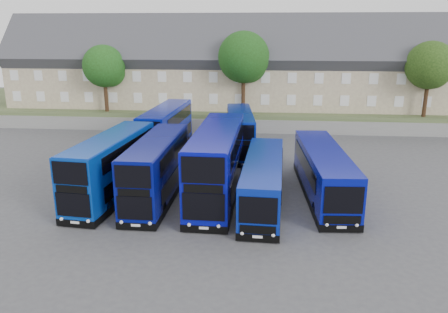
% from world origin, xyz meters
% --- Properties ---
extents(ground, '(120.00, 120.00, 0.00)m').
position_xyz_m(ground, '(0.00, 0.00, 0.00)').
color(ground, '#46454A').
rests_on(ground, ground).
extents(retaining_wall, '(70.00, 0.40, 1.50)m').
position_xyz_m(retaining_wall, '(0.00, 24.00, 0.75)').
color(retaining_wall, slate).
rests_on(retaining_wall, ground).
extents(earth_bank, '(80.00, 20.00, 2.00)m').
position_xyz_m(earth_bank, '(0.00, 34.00, 1.00)').
color(earth_bank, '#475630').
rests_on(earth_bank, ground).
extents(terrace_row, '(66.00, 10.40, 11.20)m').
position_xyz_m(terrace_row, '(6.00, 30.00, 6.60)').
color(terrace_row, tan).
rests_on(terrace_row, earth_bank).
extents(dd_front_left, '(3.48, 10.90, 4.26)m').
position_xyz_m(dd_front_left, '(-6.02, 3.53, 2.09)').
color(dd_front_left, '#0937A6').
rests_on(dd_front_left, ground).
extents(dd_front_mid, '(2.54, 10.52, 4.16)m').
position_xyz_m(dd_front_mid, '(-2.80, 3.38, 2.04)').
color(dd_front_mid, '#060D78').
rests_on(dd_front_mid, ground).
extents(dd_front_right, '(3.04, 12.12, 4.79)m').
position_xyz_m(dd_front_right, '(1.25, 4.17, 2.36)').
color(dd_front_right, '#080CA1').
rests_on(dd_front_right, ground).
extents(dd_rear_left, '(3.09, 10.86, 4.27)m').
position_xyz_m(dd_rear_left, '(-4.69, 15.01, 2.09)').
color(dd_rear_left, '#08189F').
rests_on(dd_rear_left, ground).
extents(dd_rear_right, '(3.21, 10.00, 3.91)m').
position_xyz_m(dd_rear_right, '(2.21, 15.41, 1.92)').
color(dd_rear_right, '#08229B').
rests_on(dd_rear_right, ground).
extents(coach_east_a, '(2.92, 11.60, 3.14)m').
position_xyz_m(coach_east_a, '(4.44, 3.06, 1.54)').
color(coach_east_a, '#0821A0').
rests_on(coach_east_a, ground).
extents(coach_east_b, '(3.25, 12.28, 3.32)m').
position_xyz_m(coach_east_b, '(8.62, 5.01, 1.63)').
color(coach_east_b, '#080F95').
rests_on(coach_east_b, ground).
extents(tree_west, '(4.80, 4.80, 7.65)m').
position_xyz_m(tree_west, '(-13.85, 25.10, 7.05)').
color(tree_west, '#382314').
rests_on(tree_west, earth_bank).
extents(tree_mid, '(5.76, 5.76, 9.18)m').
position_xyz_m(tree_mid, '(2.15, 25.60, 8.07)').
color(tree_mid, '#382314').
rests_on(tree_mid, earth_bank).
extents(tree_east, '(5.12, 5.12, 8.16)m').
position_xyz_m(tree_east, '(22.15, 25.10, 7.39)').
color(tree_east, '#382314').
rests_on(tree_east, earth_bank).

